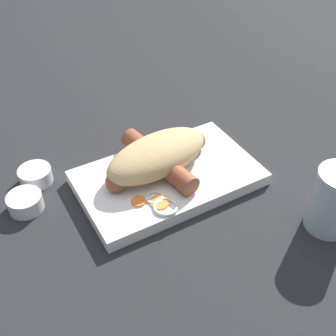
{
  "coord_description": "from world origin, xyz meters",
  "views": [
    {
      "loc": [
        -0.24,
        -0.43,
        0.45
      ],
      "look_at": [
        0.0,
        0.0,
        0.03
      ],
      "focal_mm": 45.0,
      "sensor_mm": 36.0,
      "label": 1
    }
  ],
  "objects_px": {
    "bread_roll": "(157,155)",
    "condiment_cup_far": "(25,203)",
    "food_tray": "(168,178)",
    "condiment_cup_near": "(36,176)",
    "drink_glass": "(334,201)",
    "sausage": "(158,160)"
  },
  "relations": [
    {
      "from": "food_tray",
      "to": "condiment_cup_near",
      "type": "bearing_deg",
      "value": 149.57
    },
    {
      "from": "sausage",
      "to": "condiment_cup_near",
      "type": "bearing_deg",
      "value": 153.08
    },
    {
      "from": "condiment_cup_far",
      "to": "drink_glass",
      "type": "bearing_deg",
      "value": -33.84
    },
    {
      "from": "bread_roll",
      "to": "condiment_cup_far",
      "type": "distance_m",
      "value": 0.21
    },
    {
      "from": "drink_glass",
      "to": "food_tray",
      "type": "bearing_deg",
      "value": 128.93
    },
    {
      "from": "bread_roll",
      "to": "drink_glass",
      "type": "distance_m",
      "value": 0.26
    },
    {
      "from": "condiment_cup_near",
      "to": "bread_roll",
      "type": "bearing_deg",
      "value": -27.05
    },
    {
      "from": "food_tray",
      "to": "condiment_cup_far",
      "type": "distance_m",
      "value": 0.22
    },
    {
      "from": "sausage",
      "to": "condiment_cup_near",
      "type": "xyz_separation_m",
      "value": [
        -0.17,
        0.09,
        -0.03
      ]
    },
    {
      "from": "condiment_cup_near",
      "to": "condiment_cup_far",
      "type": "distance_m",
      "value": 0.06
    },
    {
      "from": "bread_roll",
      "to": "sausage",
      "type": "bearing_deg",
      "value": -8.3
    },
    {
      "from": "sausage",
      "to": "drink_glass",
      "type": "bearing_deg",
      "value": -52.33
    },
    {
      "from": "bread_roll",
      "to": "sausage",
      "type": "xyz_separation_m",
      "value": [
        0.0,
        -0.0,
        -0.01
      ]
    },
    {
      "from": "food_tray",
      "to": "condiment_cup_far",
      "type": "bearing_deg",
      "value": 165.39
    },
    {
      "from": "condiment_cup_far",
      "to": "condiment_cup_near",
      "type": "bearing_deg",
      "value": 59.57
    },
    {
      "from": "sausage",
      "to": "drink_glass",
      "type": "xyz_separation_m",
      "value": [
        0.16,
        -0.21,
        0.01
      ]
    },
    {
      "from": "condiment_cup_near",
      "to": "drink_glass",
      "type": "height_order",
      "value": "drink_glass"
    },
    {
      "from": "bread_roll",
      "to": "condiment_cup_far",
      "type": "relative_size",
      "value": 3.67
    },
    {
      "from": "condiment_cup_near",
      "to": "drink_glass",
      "type": "distance_m",
      "value": 0.44
    },
    {
      "from": "condiment_cup_far",
      "to": "drink_glass",
      "type": "height_order",
      "value": "drink_glass"
    },
    {
      "from": "sausage",
      "to": "drink_glass",
      "type": "height_order",
      "value": "drink_glass"
    },
    {
      "from": "food_tray",
      "to": "condiment_cup_near",
      "type": "distance_m",
      "value": 0.21
    }
  ]
}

